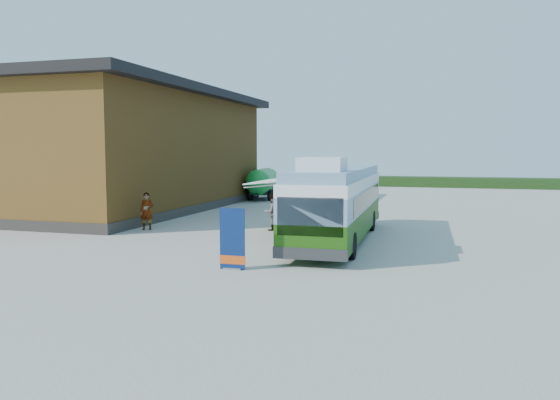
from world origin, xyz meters
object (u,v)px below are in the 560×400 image
(slurry_tanker, at_px, (263,182))
(banner, at_px, (232,245))
(person_a, at_px, (147,211))
(person_b, at_px, (272,212))
(bus, at_px, (338,201))
(picnic_table, at_px, (307,227))

(slurry_tanker, bearing_deg, banner, -82.25)
(person_a, xyz_separation_m, person_b, (5.64, 1.54, -0.03))
(bus, xyz_separation_m, picnic_table, (-1.19, -0.39, -1.08))
(banner, height_order, person_a, banner)
(person_a, height_order, slurry_tanker, slurry_tanker)
(picnic_table, bearing_deg, person_b, 112.21)
(banner, distance_m, picnic_table, 5.96)
(bus, bearing_deg, person_b, 147.04)
(banner, xyz_separation_m, slurry_tanker, (-6.97, 23.91, 0.56))
(picnic_table, height_order, slurry_tanker, slurry_tanker)
(bus, relative_size, banner, 5.89)
(banner, xyz_separation_m, person_a, (-6.97, 6.84, 0.10))
(person_a, bearing_deg, bus, -15.51)
(person_b, bearing_deg, bus, 104.64)
(person_b, relative_size, slurry_tanker, 0.27)
(banner, bearing_deg, picnic_table, 79.55)
(person_b, distance_m, slurry_tanker, 16.53)
(banner, distance_m, person_a, 9.76)
(banner, relative_size, slurry_tanker, 0.30)
(bus, distance_m, picnic_table, 1.65)
(picnic_table, relative_size, person_a, 0.94)
(picnic_table, bearing_deg, person_a, 153.19)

